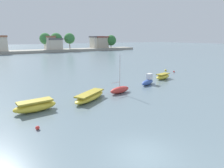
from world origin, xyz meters
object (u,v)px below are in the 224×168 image
at_px(mooring_buoy_1, 166,70).
at_px(mooring_buoy_2, 38,128).
at_px(moored_boat_5, 163,76).
at_px(moored_boat_2, 90,97).
at_px(moored_boat_4, 148,81).
at_px(moored_boat_3, 120,90).
at_px(mooring_buoy_3, 174,72).
at_px(moored_boat_1, 35,106).

distance_m(mooring_buoy_1, mooring_buoy_2, 32.94).
bearing_deg(moored_boat_5, moored_boat_2, -178.13).
bearing_deg(moored_boat_2, mooring_buoy_2, -177.15).
xyz_separation_m(moored_boat_4, mooring_buoy_2, (-17.82, -7.34, -0.40)).
xyz_separation_m(moored_boat_3, mooring_buoy_3, (18.25, 7.38, -0.30)).
distance_m(moored_boat_1, moored_boat_4, 17.34).
height_order(moored_boat_1, moored_boat_2, moored_boat_1).
relative_size(moored_boat_2, mooring_buoy_1, 12.74).
height_order(moored_boat_1, moored_boat_5, moored_boat_1).
xyz_separation_m(moored_boat_2, moored_boat_3, (4.64, 0.75, 0.03)).
relative_size(moored_boat_3, moored_boat_4, 1.48).
distance_m(moored_boat_1, mooring_buoy_2, 4.42).
xyz_separation_m(mooring_buoy_1, mooring_buoy_3, (0.38, -1.93, -0.05)).
height_order(mooring_buoy_2, mooring_buoy_3, mooring_buoy_3).
xyz_separation_m(moored_boat_4, mooring_buoy_1, (11.56, 7.56, -0.35)).
xyz_separation_m(moored_boat_1, mooring_buoy_2, (-0.74, -4.35, -0.37)).
xyz_separation_m(moored_boat_2, mooring_buoy_2, (-6.86, -4.84, -0.28)).
bearing_deg(mooring_buoy_1, moored_boat_2, -155.91).
bearing_deg(moored_boat_5, moored_boat_3, -175.72).
relative_size(mooring_buoy_1, mooring_buoy_2, 1.30).
xyz_separation_m(moored_boat_3, mooring_buoy_2, (-11.51, -5.59, -0.30)).
xyz_separation_m(moored_boat_2, mooring_buoy_1, (22.51, 10.06, -0.23)).
relative_size(moored_boat_2, mooring_buoy_3, 16.24).
bearing_deg(moored_boat_3, mooring_buoy_3, 10.50).
bearing_deg(moored_boat_3, moored_boat_4, 4.01).
relative_size(moored_boat_1, moored_boat_5, 1.16).
bearing_deg(mooring_buoy_3, moored_boat_2, -160.45).
xyz_separation_m(moored_boat_2, mooring_buoy_3, (22.89, 8.13, -0.27)).
bearing_deg(moored_boat_4, mooring_buoy_1, 10.43).
distance_m(moored_boat_3, mooring_buoy_2, 12.79).
bearing_deg(moored_boat_4, moored_boat_5, -2.38).
relative_size(moored_boat_1, mooring_buoy_1, 9.90).
bearing_deg(mooring_buoy_2, mooring_buoy_3, 23.54).
distance_m(moored_boat_2, mooring_buoy_2, 8.40).
distance_m(moored_boat_3, mooring_buoy_3, 19.69).
bearing_deg(moored_boat_1, mooring_buoy_1, 15.42).
height_order(moored_boat_2, mooring_buoy_3, moored_boat_2).
distance_m(moored_boat_2, moored_boat_5, 16.55).
relative_size(mooring_buoy_1, mooring_buoy_3, 1.27).
relative_size(moored_boat_1, moored_boat_3, 0.85).
relative_size(moored_boat_3, moored_boat_5, 1.36).
bearing_deg(mooring_buoy_2, moored_boat_3, 25.90).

